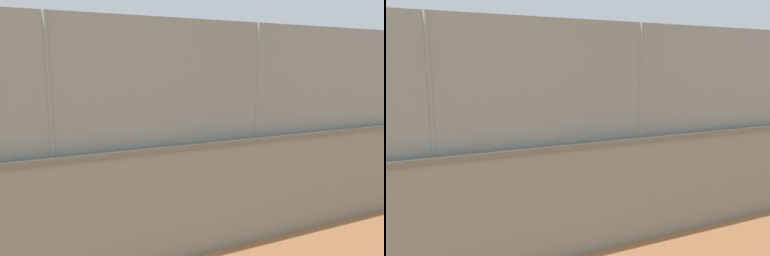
# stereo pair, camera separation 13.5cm
# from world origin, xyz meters

# --- Properties ---
(ground_plane) EXTENTS (260.00, 260.00, 0.00)m
(ground_plane) POSITION_xyz_m (0.00, 0.00, 0.00)
(ground_plane) COLOR #B27247
(perimeter_wall) EXTENTS (29.73, 0.61, 1.81)m
(perimeter_wall) POSITION_xyz_m (2.70, 13.72, 0.91)
(perimeter_wall) COLOR gray
(perimeter_wall) RESTS_ON ground_plane
(fence_panel_on_wall) EXTENTS (29.20, 0.27, 1.86)m
(fence_panel_on_wall) POSITION_xyz_m (2.70, 13.72, 2.74)
(fence_panel_on_wall) COLOR gray
(fence_panel_on_wall) RESTS_ON perimeter_wall
(player_foreground_swinging) EXTENTS (0.97, 0.94, 1.66)m
(player_foreground_swinging) POSITION_xyz_m (-3.02, 5.70, 0.98)
(player_foreground_swinging) COLOR black
(player_foreground_swinging) RESTS_ON ground_plane
(player_near_wall_returning) EXTENTS (1.12, 0.84, 1.71)m
(player_near_wall_returning) POSITION_xyz_m (-3.63, 9.00, 1.01)
(player_near_wall_returning) COLOR #B2B2B2
(player_near_wall_returning) RESTS_ON ground_plane
(player_baseline_waiting) EXTENTS (1.29, 0.79, 1.70)m
(player_baseline_waiting) POSITION_xyz_m (3.64, 6.35, 1.01)
(player_baseline_waiting) COLOR #B2B2B2
(player_baseline_waiting) RESTS_ON ground_plane
(sports_ball) EXTENTS (0.15, 0.15, 0.15)m
(sports_ball) POSITION_xyz_m (-3.22, 7.71, 1.42)
(sports_ball) COLOR orange
(courtside_bench) EXTENTS (1.60, 0.39, 0.87)m
(courtside_bench) POSITION_xyz_m (-2.83, 12.56, 0.46)
(courtside_bench) COLOR #4C6B4C
(courtside_bench) RESTS_ON ground_plane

